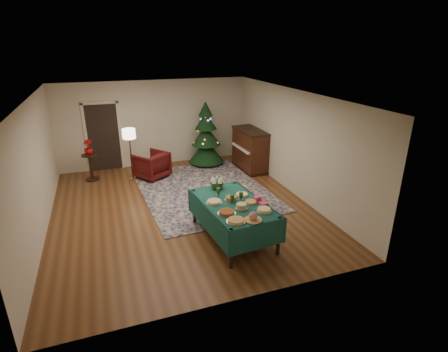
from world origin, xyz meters
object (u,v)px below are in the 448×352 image
object	(u,v)px
gift_box	(257,199)
christmas_tree	(206,137)
armchair	(151,164)
floor_lamp	(129,137)
side_table	(91,168)
piano	(250,150)
buffet_table	(233,210)
potted_plant	(88,150)

from	to	relation	value
gift_box	christmas_tree	xyz separation A→B (m)	(0.36, 4.71, 0.09)
armchair	floor_lamp	xyz separation A→B (m)	(-0.55, 0.06, 0.85)
side_table	piano	xyz separation A→B (m)	(4.73, -0.68, 0.24)
buffet_table	side_table	xyz separation A→B (m)	(-2.72, 4.40, -0.26)
floor_lamp	christmas_tree	size ratio (longest dim) A/B	0.73
buffet_table	potted_plant	distance (m)	5.18
armchair	potted_plant	bearing A→B (deg)	-49.40
christmas_tree	piano	size ratio (longest dim) A/B	1.39
gift_box	floor_lamp	bearing A→B (deg)	116.57
floor_lamp	side_table	size ratio (longest dim) A/B	1.94
buffet_table	gift_box	size ratio (longest dim) A/B	16.88
buffet_table	potted_plant	xyz separation A→B (m)	(-2.72, 4.40, 0.26)
gift_box	armchair	distance (m)	4.37
potted_plant	floor_lamp	bearing A→B (deg)	-16.94
gift_box	piano	world-z (taller)	piano
piano	buffet_table	bearing A→B (deg)	-118.32
gift_box	christmas_tree	size ratio (longest dim) A/B	0.06
floor_lamp	potted_plant	bearing A→B (deg)	163.06
armchair	christmas_tree	size ratio (longest dim) A/B	0.42
buffet_table	side_table	distance (m)	5.18
gift_box	floor_lamp	world-z (taller)	floor_lamp
gift_box	side_table	bearing A→B (deg)	125.53
armchair	piano	size ratio (longest dim) A/B	0.58
potted_plant	christmas_tree	distance (m)	3.57
floor_lamp	potted_plant	xyz separation A→B (m)	(-1.13, 0.34, -0.38)
gift_box	christmas_tree	distance (m)	4.73
side_table	piano	world-z (taller)	piano
piano	side_table	bearing A→B (deg)	171.83
floor_lamp	side_table	world-z (taller)	floor_lamp
buffet_table	christmas_tree	size ratio (longest dim) A/B	1.03
armchair	buffet_table	bearing A→B (deg)	68.86
christmas_tree	floor_lamp	bearing A→B (deg)	-166.77
christmas_tree	potted_plant	bearing A→B (deg)	-176.35
christmas_tree	piano	bearing A→B (deg)	-38.03
buffet_table	potted_plant	world-z (taller)	potted_plant
buffet_table	piano	xyz separation A→B (m)	(2.01, 3.72, -0.01)
piano	christmas_tree	bearing A→B (deg)	141.97
armchair	side_table	bearing A→B (deg)	-49.40
side_table	gift_box	bearing A→B (deg)	-54.47
piano	armchair	bearing A→B (deg)	174.94
buffet_table	piano	bearing A→B (deg)	61.68
side_table	potted_plant	world-z (taller)	potted_plant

